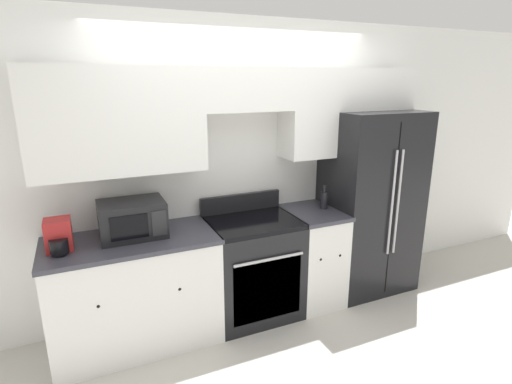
# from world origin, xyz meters

# --- Properties ---
(ground_plane) EXTENTS (12.00, 12.00, 0.00)m
(ground_plane) POSITION_xyz_m (0.00, 0.00, 0.00)
(ground_plane) COLOR beige
(wall_back) EXTENTS (8.00, 0.39, 2.60)m
(wall_back) POSITION_xyz_m (0.00, 0.59, 1.50)
(wall_back) COLOR white
(wall_back) RESTS_ON ground_plane
(lower_cabinets_left) EXTENTS (1.29, 0.64, 0.91)m
(lower_cabinets_left) POSITION_xyz_m (-1.05, 0.31, 0.45)
(lower_cabinets_left) COLOR white
(lower_cabinets_left) RESTS_ON ground_plane
(lower_cabinets_right) EXTENTS (0.47, 0.64, 0.91)m
(lower_cabinets_right) POSITION_xyz_m (0.58, 0.31, 0.45)
(lower_cabinets_right) COLOR white
(lower_cabinets_right) RESTS_ON ground_plane
(oven_range) EXTENTS (0.77, 0.65, 1.07)m
(oven_range) POSITION_xyz_m (-0.03, 0.31, 0.46)
(oven_range) COLOR black
(oven_range) RESTS_ON ground_plane
(refrigerator) EXTENTS (0.88, 0.80, 1.80)m
(refrigerator) POSITION_xyz_m (1.25, 0.38, 0.90)
(refrigerator) COLOR black
(refrigerator) RESTS_ON ground_plane
(microwave) EXTENTS (0.49, 0.37, 0.28)m
(microwave) POSITION_xyz_m (-1.02, 0.37, 1.04)
(microwave) COLOR black
(microwave) RESTS_ON lower_cabinets_left
(bottle) EXTENTS (0.07, 0.07, 0.22)m
(bottle) POSITION_xyz_m (0.71, 0.33, 0.99)
(bottle) COLOR black
(bottle) RESTS_ON lower_cabinets_right
(paper_towel_holder) EXTENTS (0.18, 0.25, 0.23)m
(paper_towel_holder) POSITION_xyz_m (-1.54, 0.29, 1.01)
(paper_towel_holder) COLOR #B22323
(paper_towel_holder) RESTS_ON lower_cabinets_left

